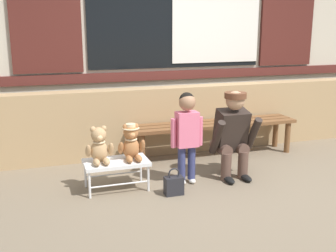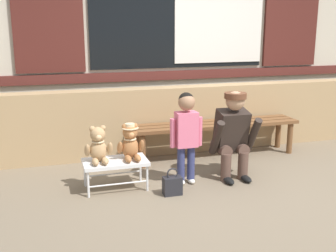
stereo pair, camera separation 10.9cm
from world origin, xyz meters
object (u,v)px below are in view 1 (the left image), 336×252
small_display_bench (116,164)px  teddy_bear_plain (99,146)px  wooden_bench_long (215,127)px  handbag_on_ground (174,185)px  teddy_bear_with_hat (131,143)px  child_standing (187,128)px  adult_crouching (233,134)px

small_display_bench → teddy_bear_plain: (-0.16, 0.00, 0.20)m
wooden_bench_long → teddy_bear_plain: bearing=-156.0°
wooden_bench_long → handbag_on_ground: (-0.88, -1.00, -0.28)m
wooden_bench_long → teddy_bear_with_hat: size_ratio=5.78×
wooden_bench_long → child_standing: size_ratio=2.19×
teddy_bear_plain → teddy_bear_with_hat: bearing=0.1°
wooden_bench_long → child_standing: child_standing is taller
wooden_bench_long → small_display_bench: wooden_bench_long is taller
small_display_bench → adult_crouching: (1.26, -0.04, 0.21)m
wooden_bench_long → child_standing: (-0.65, -0.75, 0.22)m
wooden_bench_long → teddy_bear_with_hat: 1.40m
adult_crouching → teddy_bear_plain: bearing=178.5°
wooden_bench_long → child_standing: bearing=-131.2°
small_display_bench → teddy_bear_with_hat: (0.16, 0.00, 0.21)m
handbag_on_ground → teddy_bear_with_hat: bearing=137.5°
small_display_bench → child_standing: child_standing is taller
child_standing → small_display_bench: bearing=175.3°
child_standing → wooden_bench_long: bearing=48.8°
teddy_bear_plain → child_standing: 0.90m
small_display_bench → handbag_on_ground: (0.50, -0.31, -0.17)m
small_display_bench → adult_crouching: bearing=-1.7°
small_display_bench → adult_crouching: 1.28m
wooden_bench_long → teddy_bear_with_hat: (-1.22, -0.68, 0.10)m
small_display_bench → teddy_bear_plain: 0.25m
teddy_bear_plain → adult_crouching: (1.42, -0.04, 0.02)m
teddy_bear_with_hat → child_standing: size_ratio=0.38×
small_display_bench → teddy_bear_with_hat: size_ratio=1.76×
child_standing → adult_crouching: bearing=2.4°
wooden_bench_long → teddy_bear_plain: size_ratio=5.78×
teddy_bear_with_hat → adult_crouching: bearing=-2.0°
wooden_bench_long → adult_crouching: bearing=-99.1°
teddy_bear_with_hat → child_standing: (0.57, -0.06, 0.12)m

